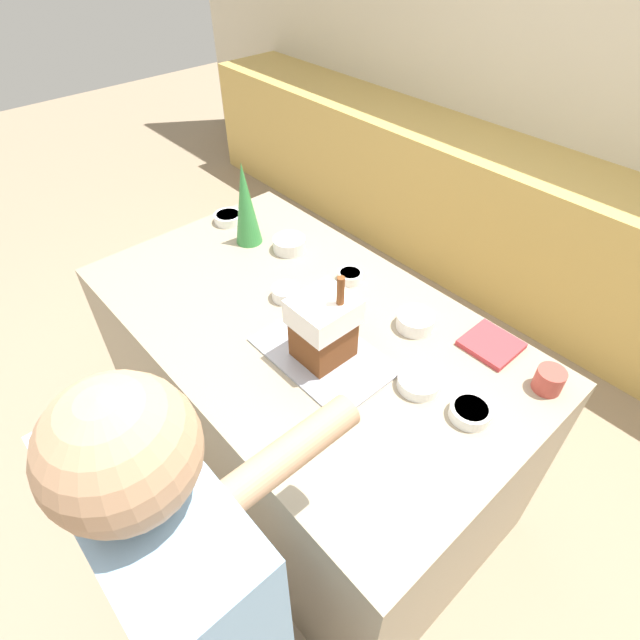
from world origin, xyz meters
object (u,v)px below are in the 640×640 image
Objects in this scene: baking_tray at (323,355)px; candy_bowl_far_right at (289,244)px; candy_bowl_near_tray_left at (470,411)px; cookbook at (491,344)px; candy_bowl_beside_tree at (415,320)px; candy_bowl_behind_tray at (419,382)px; candy_bowl_far_left at (350,276)px; decorative_tree at (245,204)px; candy_bowl_center_rear at (285,292)px; person at (205,622)px; mug at (549,380)px; candy_bowl_near_tray_right at (228,218)px; gingerbread_house at (323,327)px.

candy_bowl_far_right reaches higher than baking_tray.
candy_bowl_near_tray_left is 0.32m from cookbook.
candy_bowl_near_tray_left is 0.93× the size of candy_bowl_beside_tree.
candy_bowl_far_right is 1.01× the size of candy_bowl_behind_tray.
decorative_tree is at bearing -164.99° from candy_bowl_far_left.
candy_bowl_center_rear is 0.06× the size of person.
candy_bowl_behind_tray is 0.40m from mug.
mug reaches higher than cookbook.
mug is at bearing -7.58° from cookbook.
candy_bowl_near_tray_right reaches higher than candy_bowl_far_left.
baking_tray is 1.27× the size of decorative_tree.
candy_bowl_near_tray_left is at bearing 18.29° from baking_tray.
candy_bowl_beside_tree is (0.35, -0.02, 0.01)m from candy_bowl_far_left.
baking_tray is 0.33m from candy_bowl_behind_tray.
candy_bowl_behind_tray is 0.86m from person.
decorative_tree is 2.75× the size of candy_bowl_beside_tree.
candy_bowl_near_tray_left and candy_bowl_behind_tray have the same top height.
mug is at bearing 8.83° from decorative_tree.
decorative_tree is 1.21m from candy_bowl_near_tray_left.
mug reaches higher than candy_bowl_center_rear.
candy_bowl_near_tray_left is at bearing -67.25° from cookbook.
candy_bowl_center_rear is at bearing -13.87° from candy_bowl_near_tray_right.
candy_bowl_beside_tree is (0.11, 0.33, -0.10)m from gingerbread_house.
candy_bowl_far_left is 0.56× the size of cookbook.
person is at bearing -87.87° from cookbook.
candy_bowl_far_right is 0.08× the size of person.
baking_tray is 3.57× the size of candy_bowl_near_tray_right.
candy_bowl_behind_tray is (0.85, -0.18, -0.01)m from candy_bowl_far_right.
person is (-0.08, -0.88, -0.10)m from candy_bowl_near_tray_left.
candy_bowl_near_tray_right is at bearing -170.69° from cookbook.
gingerbread_house is at bearing 118.54° from person.
candy_bowl_far_left is at bearing 120.25° from person.
candy_bowl_near_tray_left is at bearing 18.28° from gingerbread_house.
cookbook is at bearing 112.75° from candy_bowl_near_tray_left.
candy_bowl_behind_tray reaches higher than candy_bowl_far_left.
mug reaches higher than candy_bowl_far_left.
candy_bowl_near_tray_left is at bearing -8.52° from candy_bowl_far_right.
baking_tray is 0.71m from mug.
candy_bowl_near_tray_right reaches higher than baking_tray.
candy_bowl_near_tray_right is at bearing 173.34° from decorative_tree.
gingerbread_house is 3.35× the size of candy_bowl_far_left.
candy_bowl_center_rear is at bearing -175.71° from candy_bowl_near_tray_left.
candy_bowl_behind_tray is (0.30, 0.13, -0.11)m from gingerbread_house.
candy_bowl_behind_tray is at bearing -5.28° from candy_bowl_near_tray_right.
decorative_tree reaches higher than candy_bowl_behind_tray.
candy_bowl_behind_tray is at bearing 3.34° from candy_bowl_center_rear.
gingerbread_house reaches higher than baking_tray.
candy_bowl_far_left is at bearing 15.01° from decorative_tree.
candy_bowl_behind_tray is 0.27m from candy_bowl_beside_tree.
candy_bowl_far_right is 1.13m from mug.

